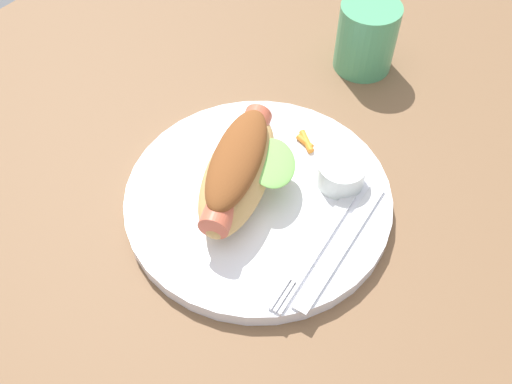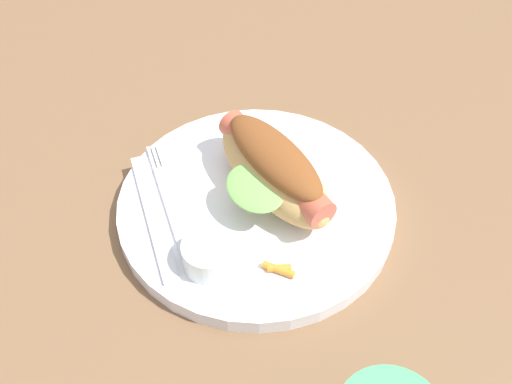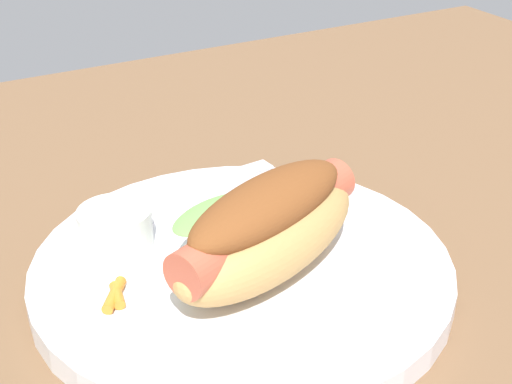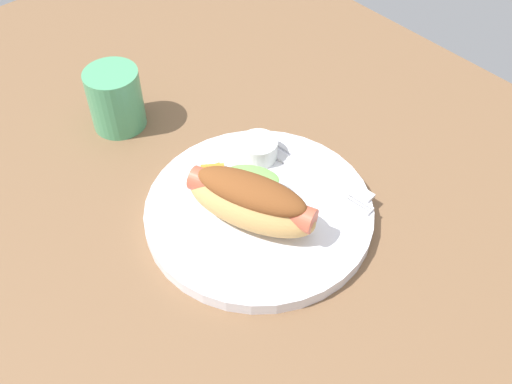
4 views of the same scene
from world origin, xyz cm
name	(u,v)px [view 4 (image 4 of 4)]	position (x,y,z in cm)	size (l,w,h in cm)	color
ground_plane	(234,218)	(0.00, 0.00, -0.90)	(120.00, 90.00, 1.80)	brown
plate	(259,212)	(-2.23, -1.81, 0.80)	(25.69, 25.69, 1.60)	white
hot_dog	(251,200)	(-2.96, 0.05, 4.69)	(15.90, 11.26, 5.95)	tan
sauce_ramekin	(258,149)	(3.86, -7.11, 2.85)	(4.62, 4.62, 2.50)	white
fork	(318,180)	(-3.76, -9.63, 1.80)	(14.28, 2.84, 0.40)	silver
knife	(319,166)	(-2.29, -11.28, 1.78)	(15.30, 1.40, 0.36)	silver
carrot_garnish	(212,167)	(5.89, -1.64, 1.92)	(2.16, 2.66, 0.65)	orange
drinking_cup	(116,99)	(21.82, 1.24, 4.06)	(6.87, 6.87, 8.12)	#4C9E6B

